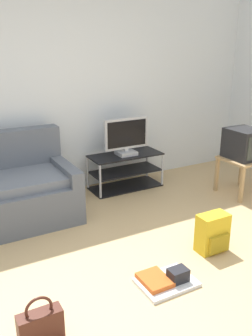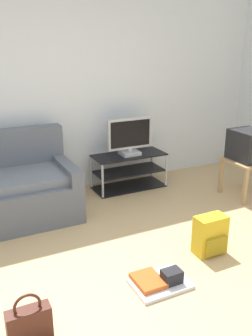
% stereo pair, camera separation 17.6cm
% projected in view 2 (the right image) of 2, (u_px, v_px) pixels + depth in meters
% --- Properties ---
extents(ground_plane, '(9.00, 9.80, 0.02)m').
position_uv_depth(ground_plane, '(148.00, 293.00, 2.96)').
color(ground_plane, tan).
extents(wall_back, '(9.00, 0.10, 2.70)m').
position_uv_depth(wall_back, '(54.00, 88.00, 4.60)').
color(wall_back, silver).
rests_on(wall_back, ground_plane).
extents(tv_stand, '(0.97, 0.43, 0.47)m').
position_uv_depth(tv_stand, '(129.00, 171.00, 5.02)').
color(tv_stand, black).
rests_on(tv_stand, ground_plane).
extents(flat_tv, '(0.62, 0.22, 0.49)m').
position_uv_depth(flat_tv, '(130.00, 137.00, 4.84)').
color(flat_tv, '#B2B2B7').
rests_on(flat_tv, tv_stand).
extents(side_table, '(0.51, 0.51, 0.48)m').
position_uv_depth(side_table, '(247.00, 166.00, 4.70)').
color(side_table, tan).
rests_on(side_table, ground_plane).
extents(crt_tv, '(0.39, 0.44, 0.38)m').
position_uv_depth(crt_tv, '(249.00, 145.00, 4.63)').
color(crt_tv, '#232326').
rests_on(crt_tv, side_table).
extents(backpack, '(0.30, 0.24, 0.38)m').
position_uv_depth(backpack, '(210.00, 235.00, 3.47)').
color(backpack, gold).
rests_on(backpack, ground_plane).
extents(handbag, '(0.30, 0.11, 0.35)m').
position_uv_depth(handbag, '(29.00, 322.00, 2.47)').
color(handbag, '#4C2319').
rests_on(handbag, ground_plane).
extents(floor_tray, '(0.47, 0.35, 0.14)m').
position_uv_depth(floor_tray, '(159.00, 281.00, 3.04)').
color(floor_tray, silver).
rests_on(floor_tray, ground_plane).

